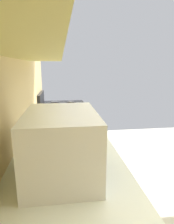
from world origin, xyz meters
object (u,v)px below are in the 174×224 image
microwave (62,143)px  kettle (74,112)px  bowl (76,125)px  oven_range (64,135)px

microwave → kettle: (1.06, -0.13, -0.10)m
kettle → microwave: bearing=173.1°
bowl → kettle: kettle is taller
oven_range → kettle: size_ratio=6.46×
oven_range → microwave: bearing=179.3°
kettle → oven_range: bearing=8.3°
oven_range → bowl: oven_range is taller
microwave → kettle: size_ratio=2.83×
oven_range → microwave: microwave is taller
oven_range → bowl: 1.16m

